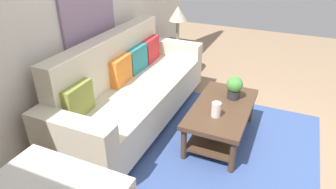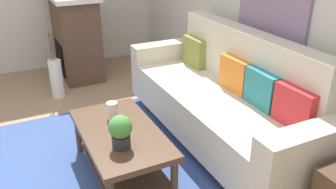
# 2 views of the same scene
# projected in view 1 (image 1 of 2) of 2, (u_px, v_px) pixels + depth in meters

# --- Properties ---
(ground_plane) EXTENTS (9.65, 9.65, 0.00)m
(ground_plane) POSITION_uv_depth(u_px,v_px,m) (272.00, 164.00, 3.05)
(ground_plane) COLOR #9E7F60
(wall_back) EXTENTS (5.65, 0.10, 2.70)m
(wall_back) POSITION_uv_depth(u_px,v_px,m) (78.00, 10.00, 3.20)
(wall_back) COLOR silver
(wall_back) RESTS_ON ground_plane
(area_rug) EXTENTS (2.26, 1.90, 0.01)m
(area_rug) POSITION_uv_depth(u_px,v_px,m) (224.00, 150.00, 3.23)
(area_rug) COLOR #3D5693
(area_rug) RESTS_ON ground_plane
(couch) EXTENTS (2.41, 0.84, 1.08)m
(couch) POSITION_uv_depth(u_px,v_px,m) (131.00, 91.00, 3.52)
(couch) COLOR beige
(couch) RESTS_ON ground_plane
(throw_pillow_olive) EXTENTS (0.36, 0.13, 0.32)m
(throw_pillow_olive) POSITION_uv_depth(u_px,v_px,m) (77.00, 100.00, 2.83)
(throw_pillow_olive) COLOR olive
(throw_pillow_olive) RESTS_ON couch
(throw_pillow_orange) EXTENTS (0.37, 0.14, 0.32)m
(throw_pillow_orange) POSITION_uv_depth(u_px,v_px,m) (120.00, 70.00, 3.45)
(throw_pillow_orange) COLOR orange
(throw_pillow_orange) RESTS_ON couch
(throw_pillow_teal) EXTENTS (0.36, 0.13, 0.32)m
(throw_pillow_teal) POSITION_uv_depth(u_px,v_px,m) (136.00, 59.00, 3.76)
(throw_pillow_teal) COLOR teal
(throw_pillow_teal) RESTS_ON couch
(throw_pillow_crimson) EXTENTS (0.36, 0.13, 0.32)m
(throw_pillow_crimson) POSITION_uv_depth(u_px,v_px,m) (150.00, 49.00, 4.06)
(throw_pillow_crimson) COLOR red
(throw_pillow_crimson) RESTS_ON couch
(coffee_table) EXTENTS (1.10, 0.60, 0.43)m
(coffee_table) POSITION_uv_depth(u_px,v_px,m) (221.00, 115.00, 3.28)
(coffee_table) COLOR #513826
(coffee_table) RESTS_ON ground_plane
(tabletop_vase) EXTENTS (0.10, 0.10, 0.15)m
(tabletop_vase) POSITION_uv_depth(u_px,v_px,m) (216.00, 110.00, 3.01)
(tabletop_vase) COLOR white
(tabletop_vase) RESTS_ON coffee_table
(potted_plant_tabletop) EXTENTS (0.18, 0.18, 0.26)m
(potted_plant_tabletop) POSITION_uv_depth(u_px,v_px,m) (234.00, 87.00, 3.32)
(potted_plant_tabletop) COLOR #2D2D33
(potted_plant_tabletop) RESTS_ON coffee_table
(side_table) EXTENTS (0.44, 0.44, 0.56)m
(side_table) POSITION_uv_depth(u_px,v_px,m) (177.00, 59.00, 4.81)
(side_table) COLOR #513826
(side_table) RESTS_ON ground_plane
(table_lamp) EXTENTS (0.28, 0.28, 0.57)m
(table_lamp) POSITION_uv_depth(u_px,v_px,m) (178.00, 15.00, 4.47)
(table_lamp) COLOR gray
(table_lamp) RESTS_ON side_table
(framed_painting) EXTENTS (0.90, 0.03, 0.84)m
(framed_painting) POSITION_uv_depth(u_px,v_px,m) (88.00, 1.00, 3.21)
(framed_painting) COLOR gray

